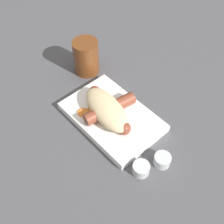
{
  "coord_description": "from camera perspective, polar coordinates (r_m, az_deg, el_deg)",
  "views": [
    {
      "loc": [
        0.34,
        -0.31,
        0.6
      ],
      "look_at": [
        0.0,
        0.0,
        0.03
      ],
      "focal_mm": 45.0,
      "sensor_mm": 36.0,
      "label": 1
    }
  ],
  "objects": [
    {
      "name": "condiment_cup_near",
      "position": [
        0.66,
        5.9,
        -11.46
      ],
      "size": [
        0.04,
        0.04,
        0.03
      ],
      "color": "silver",
      "rests_on": "ground_plane"
    },
    {
      "name": "drink_glass",
      "position": [
        0.85,
        -5.27,
        11.07
      ],
      "size": [
        0.08,
        0.08,
        0.11
      ],
      "color": "brown",
      "rests_on": "ground_plane"
    },
    {
      "name": "food_tray",
      "position": [
        0.74,
        -0.0,
        -1.0
      ],
      "size": [
        0.26,
        0.17,
        0.02
      ],
      "color": "white",
      "rests_on": "ground_plane"
    },
    {
      "name": "sausage",
      "position": [
        0.73,
        -0.67,
        0.57
      ],
      "size": [
        0.18,
        0.15,
        0.03
      ],
      "color": "brown",
      "rests_on": "food_tray"
    },
    {
      "name": "condiment_cup_far",
      "position": [
        0.68,
        10.13,
        -9.67
      ],
      "size": [
        0.04,
        0.04,
        0.03
      ],
      "color": "silver",
      "rests_on": "ground_plane"
    },
    {
      "name": "ground_plane",
      "position": [
        0.75,
        -0.0,
        -1.51
      ],
      "size": [
        3.0,
        3.0,
        0.0
      ],
      "primitive_type": "plane",
      "color": "#4C4C51"
    },
    {
      "name": "pickled_veggies",
      "position": [
        0.74,
        -4.32,
        0.38
      ],
      "size": [
        0.06,
        0.07,
        0.0
      ],
      "color": "#F99E4C",
      "rests_on": "food_tray"
    },
    {
      "name": "bread_roll",
      "position": [
        0.72,
        -1.14,
        0.6
      ],
      "size": [
        0.18,
        0.1,
        0.04
      ],
      "color": "beige",
      "rests_on": "food_tray"
    }
  ]
}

